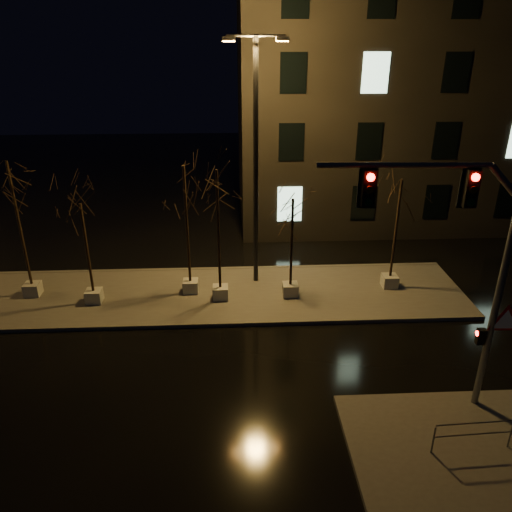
{
  "coord_description": "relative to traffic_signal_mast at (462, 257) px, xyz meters",
  "views": [
    {
      "loc": [
        0.93,
        -13.36,
        10.58
      ],
      "look_at": [
        1.8,
        3.95,
        2.8
      ],
      "focal_mm": 35.0,
      "sensor_mm": 36.0,
      "label": 1
    }
  ],
  "objects": [
    {
      "name": "ground",
      "position": [
        -7.07,
        1.44,
        -5.08
      ],
      "size": [
        90.0,
        90.0,
        0.0
      ],
      "primitive_type": "plane",
      "color": "black",
      "rests_on": "ground"
    },
    {
      "name": "median",
      "position": [
        -7.07,
        7.44,
        -5.0
      ],
      "size": [
        22.0,
        5.0,
        0.15
      ],
      "primitive_type": "cube",
      "color": "#4D4A45",
      "rests_on": "ground"
    },
    {
      "name": "sidewalk_corner",
      "position": [
        0.43,
        -2.06,
        -5.0
      ],
      "size": [
        7.0,
        5.0,
        0.15
      ],
      "primitive_type": "cube",
      "color": "#4D4A45",
      "rests_on": "ground"
    },
    {
      "name": "building",
      "position": [
        6.93,
        19.44,
        2.42
      ],
      "size": [
        25.0,
        12.0,
        15.0
      ],
      "primitive_type": "cube",
      "color": "black",
      "rests_on": "ground"
    },
    {
      "name": "tree_0",
      "position": [
        -14.86,
        7.67,
        -0.33
      ],
      "size": [
        1.8,
        1.8,
        6.05
      ],
      "color": "#A6A59B",
      "rests_on": "median"
    },
    {
      "name": "tree_1",
      "position": [
        -12.05,
        6.9,
        -1.53
      ],
      "size": [
        1.8,
        1.8,
        4.48
      ],
      "color": "#A6A59B",
      "rests_on": "median"
    },
    {
      "name": "tree_2",
      "position": [
        -8.04,
        7.61,
        -0.52
      ],
      "size": [
        1.8,
        1.8,
        5.8
      ],
      "color": "#A6A59B",
      "rests_on": "median"
    },
    {
      "name": "tree_3",
      "position": [
        -6.72,
        6.96,
        -0.54
      ],
      "size": [
        1.8,
        1.8,
        5.78
      ],
      "color": "#A6A59B",
      "rests_on": "median"
    },
    {
      "name": "tree_4",
      "position": [
        -3.71,
        7.07,
        -1.52
      ],
      "size": [
        1.8,
        1.8,
        4.48
      ],
      "color": "#A6A59B",
      "rests_on": "median"
    },
    {
      "name": "tree_5",
      "position": [
        0.83,
        7.66,
        -1.06
      ],
      "size": [
        1.8,
        1.8,
        5.09
      ],
      "color": "#A6A59B",
      "rests_on": "median"
    },
    {
      "name": "traffic_signal_mast",
      "position": [
        0.0,
        0.0,
        0.0
      ],
      "size": [
        6.14,
        0.45,
        7.5
      ],
      "rotation": [
        0.0,
        0.0,
        -0.05
      ],
      "color": "#5C5F64",
      "rests_on": "sidewalk_corner"
    },
    {
      "name": "streetlight_main",
      "position": [
        -5.13,
        8.58,
        1.07
      ],
      "size": [
        2.6,
        0.62,
        10.38
      ],
      "rotation": [
        0.0,
        0.0,
        0.13
      ],
      "color": "black",
      "rests_on": "median"
    },
    {
      "name": "guard_rail_a",
      "position": [
        0.21,
        -1.94,
        -4.3
      ],
      "size": [
        2.23,
        0.14,
        0.96
      ],
      "rotation": [
        0.0,
        0.0,
        0.04
      ],
      "color": "#5C5F64",
      "rests_on": "sidewalk_corner"
    }
  ]
}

